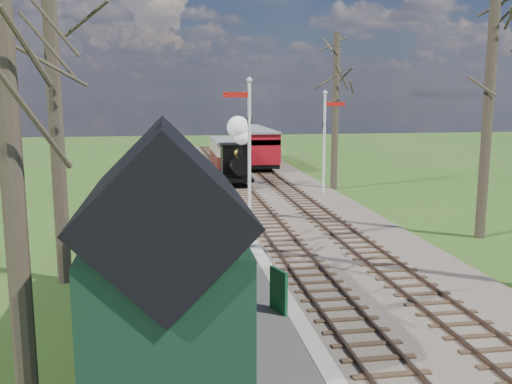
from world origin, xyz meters
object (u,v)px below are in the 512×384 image
Objects in this scene: coach at (226,153)px; bench at (236,292)px; sign_board at (279,290)px; person at (210,280)px; locomotive at (237,155)px; red_carriage_b at (249,142)px; red_carriage_a at (259,148)px; semaphore_near at (248,139)px; semaphore_far at (326,135)px; station_shed at (166,248)px.

bench is (-2.58, -26.19, -0.84)m from coach.
person is (-1.64, 0.64, 0.14)m from sign_board.
bench is 1.03× the size of person.
locomotive reaches higher than person.
locomotive is 0.74× the size of red_carriage_b.
semaphore_near is at bearing -101.02° from red_carriage_a.
locomotive is (-4.39, 3.83, -1.44)m from semaphore_far.
station_shed is 4.45× the size of bench.
red_carriage_a is 28.10m from person.
semaphore_far is 11.57m from red_carriage_a.
red_carriage_b is at bearing 81.10° from bench.
locomotive is 2.89× the size of bench.
semaphore_far is 4.18× the size of person.
semaphore_far is 17.93m from bench.
coach is 2.96m from red_carriage_a.
red_carriage_b is at bearing 12.87° from person.
red_carriage_b is 33.50m from person.
bench is at bearing -95.63° from coach.
semaphore_far is 1.40× the size of locomotive.
red_carriage_a is (-1.77, 11.30, -1.74)m from semaphore_far.
red_carriage_a is at bearing 78.98° from semaphore_near.
station_shed is 2.53m from person.
semaphore_near reaches higher than red_carriage_b.
person is (-3.21, -26.07, -0.52)m from coach.
red_carriage_a is (3.37, 17.30, -2.01)m from semaphore_near.
coach is at bearing 86.63° from sign_board.
red_carriage_b is 33.51m from bench.
station_shed reaches higher than person.
bench is at bearing -99.98° from semaphore_near.
semaphore_far is 1.03× the size of red_carriage_a.
coach is 26.33m from bench.
person is (-5.81, -32.98, -0.73)m from red_carriage_b.
sign_board is (-1.57, -26.71, -0.66)m from coach.
semaphore_far is 4.04× the size of bench.
red_carriage_b reaches higher than coach.
red_carriage_b is (0.00, 5.50, 0.00)m from red_carriage_a.
semaphore_near is 10.01m from locomotive.
red_carriage_a reaches higher than coach.
person is at bearing -99.99° from red_carriage_b.
red_carriage_a is at bearing 76.75° from station_shed.
station_shed is 1.54× the size of locomotive.
locomotive is (4.29, 21.84, -0.36)m from station_shed.
locomotive is at bearing 85.68° from sign_board.
sign_board is 0.76× the size of bench.
sign_board is 0.79× the size of person.
semaphore_far reaches higher than red_carriage_a.
coach is 1.18× the size of red_carriage_b.
person is at bearing -101.94° from red_carriage_a.
bench is (-1.81, -10.29, -3.06)m from semaphore_near.
locomotive is 20.34m from bench.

